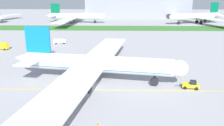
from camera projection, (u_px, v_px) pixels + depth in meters
ground_plane at (94, 87)px, 66.16m from camera, size 600.00×600.00×0.00m
apron_taxi_line at (93, 90)px, 64.02m from camera, size 280.00×0.36×0.01m
grass_median_strip at (109, 28)px, 171.99m from camera, size 320.00×24.00×0.10m
airliner_foreground at (95, 64)px, 68.66m from camera, size 50.68×81.92×15.56m
pushback_tug at (191, 85)px, 64.86m from camera, size 6.16×3.17×2.20m
ground_crew_wingwalker_port at (99, 125)px, 45.48m from camera, size 0.26×0.56×1.61m
ground_crew_marshaller_front at (61, 90)px, 61.18m from camera, size 0.46×0.53×1.74m
service_truck_baggage_loader at (3, 46)px, 108.19m from camera, size 6.33×3.55×3.15m
service_truck_fuel_bowser at (60, 41)px, 120.03m from camera, size 6.04×3.34×2.46m
parked_airliner_far_centre at (75, 16)px, 198.91m from camera, size 50.03×80.07×15.73m
parked_airliner_far_right at (197, 17)px, 194.59m from camera, size 48.40×78.17×16.74m
terminal_building at (138, 8)px, 241.53m from camera, size 103.20×20.00×18.00m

